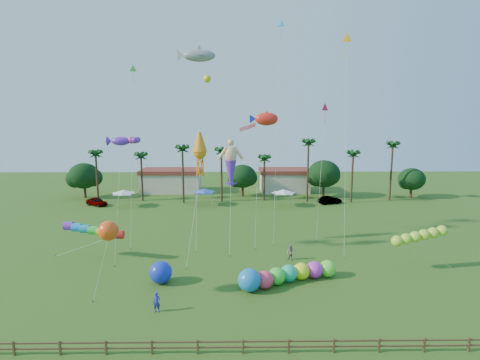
{
  "coord_description": "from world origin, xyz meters",
  "views": [
    {
      "loc": [
        -0.53,
        -28.5,
        15.3
      ],
      "look_at": [
        0.0,
        10.0,
        9.0
      ],
      "focal_mm": 28.0,
      "sensor_mm": 36.0,
      "label": 1
    }
  ],
  "objects_px": {
    "car_a": "(97,202)",
    "spectator_a": "(157,302)",
    "car_b": "(330,200)",
    "caterpillar_inflatable": "(285,275)",
    "blue_ball": "(161,272)",
    "spectator_b": "(290,253)"
  },
  "relations": [
    {
      "from": "caterpillar_inflatable",
      "to": "blue_ball",
      "type": "relative_size",
      "value": 4.7
    },
    {
      "from": "spectator_a",
      "to": "car_b",
      "type": "bearing_deg",
      "value": 55.68
    },
    {
      "from": "blue_ball",
      "to": "car_a",
      "type": "bearing_deg",
      "value": 118.81
    },
    {
      "from": "spectator_a",
      "to": "spectator_b",
      "type": "relative_size",
      "value": 0.96
    },
    {
      "from": "spectator_b",
      "to": "blue_ball",
      "type": "distance_m",
      "value": 14.2
    },
    {
      "from": "blue_ball",
      "to": "car_b",
      "type": "bearing_deg",
      "value": 53.64
    },
    {
      "from": "caterpillar_inflatable",
      "to": "blue_ball",
      "type": "distance_m",
      "value": 11.63
    },
    {
      "from": "car_a",
      "to": "caterpillar_inflatable",
      "type": "bearing_deg",
      "value": -105.99
    },
    {
      "from": "car_a",
      "to": "blue_ball",
      "type": "relative_size",
      "value": 2.01
    },
    {
      "from": "car_b",
      "to": "blue_ball",
      "type": "xyz_separation_m",
      "value": [
        -24.31,
        -33.02,
        0.36
      ]
    },
    {
      "from": "caterpillar_inflatable",
      "to": "spectator_a",
      "type": "bearing_deg",
      "value": -177.52
    },
    {
      "from": "car_b",
      "to": "caterpillar_inflatable",
      "type": "xyz_separation_m",
      "value": [
        -12.68,
        -33.31,
        0.18
      ]
    },
    {
      "from": "car_a",
      "to": "blue_ball",
      "type": "xyz_separation_m",
      "value": [
        17.7,
        -32.18,
        0.33
      ]
    },
    {
      "from": "car_b",
      "to": "caterpillar_inflatable",
      "type": "distance_m",
      "value": 35.64
    },
    {
      "from": "car_a",
      "to": "spectator_a",
      "type": "bearing_deg",
      "value": -121.96
    },
    {
      "from": "car_a",
      "to": "spectator_a",
      "type": "distance_m",
      "value": 41.81
    },
    {
      "from": "spectator_a",
      "to": "spectator_b",
      "type": "distance_m",
      "value": 16.5
    },
    {
      "from": "car_a",
      "to": "spectator_a",
      "type": "relative_size",
      "value": 2.59
    },
    {
      "from": "car_a",
      "to": "caterpillar_inflatable",
      "type": "xyz_separation_m",
      "value": [
        29.33,
        -32.47,
        0.15
      ]
    },
    {
      "from": "spectator_a",
      "to": "caterpillar_inflatable",
      "type": "relative_size",
      "value": 0.17
    },
    {
      "from": "car_a",
      "to": "car_b",
      "type": "height_order",
      "value": "car_a"
    },
    {
      "from": "spectator_b",
      "to": "blue_ball",
      "type": "bearing_deg",
      "value": -113.18
    }
  ]
}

